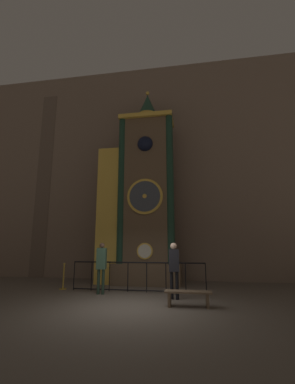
{
  "coord_description": "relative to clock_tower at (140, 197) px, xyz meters",
  "views": [
    {
      "loc": [
        1.81,
        -7.64,
        1.79
      ],
      "look_at": [
        -0.21,
        4.45,
        4.27
      ],
      "focal_mm": 24.0,
      "sensor_mm": 36.0,
      "label": 1
    }
  ],
  "objects": [
    {
      "name": "visitor_far",
      "position": [
        1.79,
        -3.09,
        -2.93
      ],
      "size": [
        0.36,
        0.25,
        1.83
      ],
      "rotation": [
        0.0,
        0.0,
        0.09
      ],
      "color": "black",
      "rests_on": "ground_plane"
    },
    {
      "name": "clock_tower",
      "position": [
        0.0,
        0.0,
        0.0
      ],
      "size": [
        3.89,
        1.82,
        9.71
      ],
      "color": "brown",
      "rests_on": "ground_plane"
    },
    {
      "name": "railing_fence",
      "position": [
        0.31,
        -2.0,
        -3.42
      ],
      "size": [
        5.18,
        0.05,
        1.11
      ],
      "color": "black",
      "rests_on": "ground_plane"
    },
    {
      "name": "visitor_bench",
      "position": [
        2.25,
        -4.05,
        -3.72
      ],
      "size": [
        1.36,
        0.4,
        0.44
      ],
      "color": "brown",
      "rests_on": "ground_plane"
    },
    {
      "name": "ground_plane",
      "position": [
        0.58,
        -4.41,
        -4.04
      ],
      "size": [
        28.0,
        28.0,
        0.0
      ],
      "primitive_type": "plane",
      "color": "brown"
    },
    {
      "name": "visitor_near",
      "position": [
        -0.91,
        -2.66,
        -2.94
      ],
      "size": [
        0.35,
        0.24,
        1.82
      ],
      "rotation": [
        0.0,
        0.0,
        0.07
      ],
      "color": "#213427",
      "rests_on": "ground_plane"
    },
    {
      "name": "stanchion_post",
      "position": [
        -2.75,
        -1.92,
        -3.71
      ],
      "size": [
        0.28,
        0.28,
        1.03
      ],
      "color": "#B28E33",
      "rests_on": "ground_plane"
    },
    {
      "name": "cathedral_back_wall",
      "position": [
        0.49,
        1.48,
        1.99
      ],
      "size": [
        24.0,
        0.32,
        12.06
      ],
      "color": "#7A6656",
      "rests_on": "ground_plane"
    }
  ]
}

